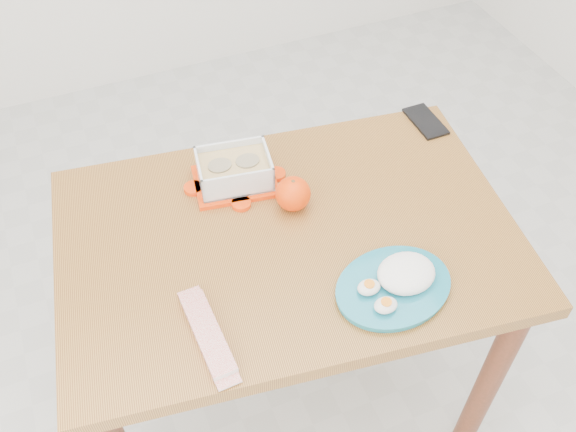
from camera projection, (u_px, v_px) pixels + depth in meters
name	position (u px, v px, depth m)	size (l,w,h in m)	color
ground	(316.00, 361.00, 2.08)	(3.50, 3.50, 0.00)	#B7B7B2
dining_table	(288.00, 265.00, 1.55)	(1.12, 0.82, 0.75)	#A7712F
food_container	(234.00, 171.00, 1.54)	(0.22, 0.18, 0.08)	#FF3C07
orange_fruit	(293.00, 194.00, 1.49)	(0.08, 0.08, 0.08)	#FF3805
rice_plate	(398.00, 281.00, 1.34)	(0.28, 0.28, 0.07)	#187387
candy_bar	(208.00, 334.00, 1.27)	(0.20, 0.05, 0.02)	red
smartphone	(426.00, 121.00, 1.72)	(0.07, 0.14, 0.01)	black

